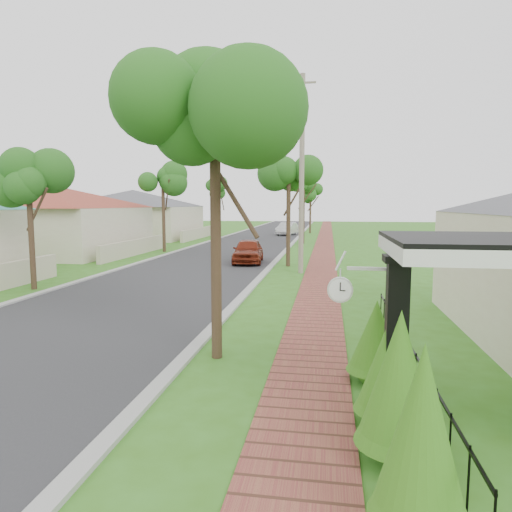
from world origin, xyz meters
The scene contains 16 objects.
ground centered at (0.00, 0.00, 0.00)m, with size 160.00×160.00×0.00m, color #366A19.
road centered at (-3.00, 20.00, 0.00)m, with size 7.00×120.00×0.02m, color #28282B.
kerb_right centered at (0.65, 20.00, 0.00)m, with size 0.30×120.00×0.10m, color #9E9E99.
kerb_left centered at (-6.65, 20.00, 0.00)m, with size 0.30×120.00×0.10m, color #9E9E99.
sidewalk centered at (3.25, 20.00, 0.00)m, with size 1.50×120.00×0.03m, color brown.
porch_post centered at (4.55, -1.00, 1.12)m, with size 0.48×0.48×2.52m.
picket_fence centered at (4.90, 0.00, 0.53)m, with size 0.03×8.02×1.00m.
street_trees centered at (-2.87, 26.84, 4.54)m, with size 10.70×37.65×5.89m.
hedge_row centered at (4.45, -1.47, 0.87)m, with size 0.93×4.92×2.06m.
far_house_red centered at (-14.97, 20.00, 2.34)m, with size 15.56×15.56×4.60m.
far_house_grey centered at (-14.97, 34.00, 2.34)m, with size 15.56×15.56×4.60m.
parked_car_red centered at (-0.80, 17.01, 0.66)m, with size 1.56×3.88×1.32m, color maroon.
parked_car_white centered at (-0.74, 40.10, 0.67)m, with size 1.41×4.06×1.34m, color silver.
near_tree centered at (1.28, 1.50, 4.49)m, with size 2.20×2.20×5.64m.
utility_pole centered at (2.30, 13.71, 4.59)m, with size 1.20×0.24×9.06m.
station_clock centered at (3.79, -0.60, 1.95)m, with size 0.94×0.13×0.56m.
Camera 1 is at (3.57, -7.59, 3.22)m, focal length 32.00 mm.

